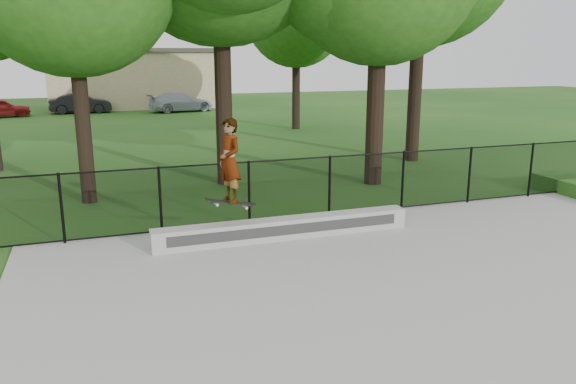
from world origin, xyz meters
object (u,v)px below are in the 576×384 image
object	(u,v)px
car_a	(0,108)
car_c	(181,102)
grind_ledge	(285,228)
skater_airborne	(230,162)
car_b	(81,103)

from	to	relation	value
car_a	car_c	bearing A→B (deg)	-103.74
grind_ledge	skater_airborne	size ratio (longest dim) A/B	3.05
car_c	skater_airborne	distance (m)	28.88
grind_ledge	car_c	size ratio (longest dim) A/B	1.40
grind_ledge	car_c	xyz separation A→B (m)	(2.15, 28.52, 0.36)
car_a	car_b	distance (m)	4.88
grind_ledge	car_b	world-z (taller)	car_b
car_c	skater_airborne	bearing A→B (deg)	161.83
grind_ledge	car_c	distance (m)	28.60
grind_ledge	skater_airborne	distance (m)	1.96
car_c	skater_airborne	world-z (taller)	skater_airborne
skater_airborne	car_c	bearing A→B (deg)	83.32
car_a	car_c	distance (m)	11.30
skater_airborne	grind_ledge	bearing A→B (deg)	6.83
grind_ledge	car_a	world-z (taller)	car_a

